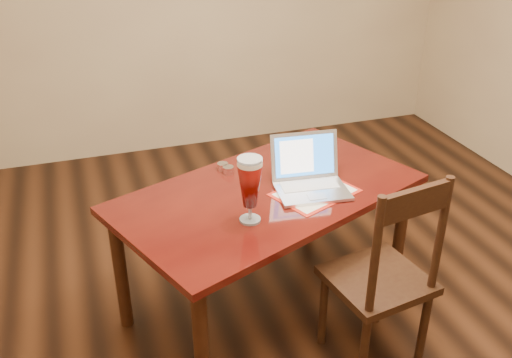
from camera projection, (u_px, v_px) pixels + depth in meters
name	position (u px, v px, depth m)	size (l,w,h in m)	color
ground	(310.00, 317.00, 3.17)	(5.00, 5.00, 0.00)	black
dining_table	(269.00, 203.00, 2.96)	(1.77, 1.40, 1.06)	#480F09
dining_chair	(383.00, 278.00, 2.68)	(0.51, 0.49, 1.05)	black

